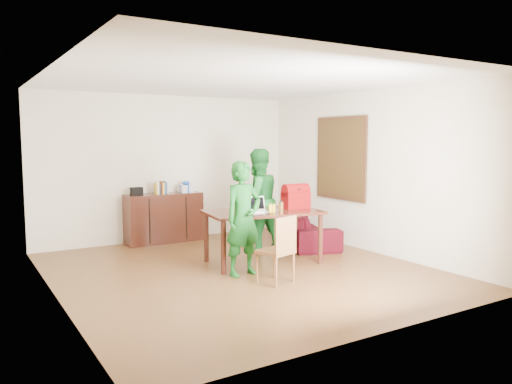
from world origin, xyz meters
TOP-DOWN VIEW (x-y plane):
  - room at (0.01, 0.13)m, footprint 5.20×5.70m
  - table at (0.52, 0.24)m, footprint 1.84×1.21m
  - chair at (0.10, -0.76)m, footprint 0.50×0.48m
  - person_near at (-0.08, -0.20)m, footprint 0.62×0.45m
  - person_far at (0.87, 0.98)m, footprint 0.86×0.68m
  - laptop at (0.38, 0.18)m, footprint 0.36×0.29m
  - bananas at (0.49, -0.07)m, footprint 0.17×0.14m
  - bottle at (0.59, -0.16)m, footprint 0.07×0.07m
  - red_bag at (1.11, 0.21)m, footprint 0.43×0.26m
  - sofa at (1.95, 1.09)m, footprint 1.39×2.11m

SIDE VIEW (x-z plane):
  - chair at x=0.10m, z-range -0.19..0.71m
  - sofa at x=1.95m, z-range 0.00..0.57m
  - table at x=0.52m, z-range 0.30..1.10m
  - person_near at x=-0.08m, z-range 0.00..1.59m
  - bananas at x=0.49m, z-range 0.80..0.86m
  - laptop at x=0.38m, z-range 0.73..0.96m
  - person_far at x=0.87m, z-range 0.00..1.73m
  - bottle at x=0.59m, z-range 0.80..1.00m
  - red_bag at x=1.11m, z-range 0.80..1.11m
  - room at x=0.01m, z-range -0.14..2.76m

